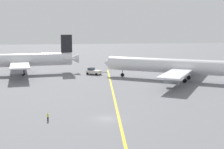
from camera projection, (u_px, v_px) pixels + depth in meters
name	position (u px, v px, depth m)	size (l,w,h in m)	color
ground_plane	(107.00, 119.00, 58.19)	(600.00, 600.00, 0.00)	slate
taxiway_stripe	(116.00, 105.00, 68.49)	(0.50, 120.00, 0.01)	yellow
airliner_at_gate_left	(15.00, 61.00, 113.71)	(49.60, 42.46, 15.10)	silver
airliner_being_pushed	(179.00, 67.00, 100.71)	(48.54, 42.00, 16.21)	silver
pushback_tug	(93.00, 71.00, 114.76)	(7.87, 6.35, 2.88)	white
ground_crew_wing_walker_right	(48.00, 117.00, 56.66)	(0.36, 0.36, 1.60)	black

